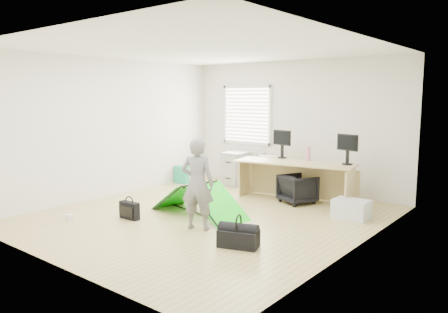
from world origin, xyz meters
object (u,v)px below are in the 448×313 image
Objects in this scene: monitor_right at (348,154)px; office_chair at (298,189)px; storage_crate at (351,209)px; laptop_bag at (130,210)px; duffel_bag at (238,238)px; kite at (199,199)px; person at (198,184)px; monitor_left at (282,148)px; thermos at (308,153)px; desk at (294,182)px; filing_cabinet at (237,168)px.

monitor_right is 0.71× the size of office_chair.
monitor_right is 1.15m from storage_crate.
monitor_right is at bearing 49.98° from laptop_bag.
storage_crate is at bearing 56.22° from duffel_bag.
office_chair is 1.96m from kite.
person reaches higher than monitor_right.
office_chair is at bearing 57.33° from laptop_bag.
monitor_left is 2.73m from person.
duffel_bag is at bearing -0.66° from laptop_bag.
storage_crate is (1.18, -0.73, -0.74)m from thermos.
laptop_bag is (-1.47, -2.69, -0.24)m from desk.
filing_cabinet is 1.96× the size of laptop_bag.
kite is at bearing 131.26° from duffel_bag.
kite is at bearing 50.19° from laptop_bag.
monitor_left is at bearing 135.26° from desk.
monitor_left is (-0.45, 0.31, 0.58)m from desk.
laptop_bag is (-1.02, -2.99, -0.82)m from monitor_left.
duffel_bag is (1.14, -2.96, -0.84)m from monitor_left.
laptop_bag reaches higher than duffel_bag.
filing_cabinet is at bearing -85.58° from person.
filing_cabinet is 2.79m from monitor_right.
person is 2.57m from storage_crate.
thermos reaches higher than laptop_bag.
thermos is 0.73× the size of laptop_bag.
filing_cabinet is 2.65m from kite.
monitor_left is 3.27m from laptop_bag.
monitor_left is 1.02× the size of monitor_right.
monitor_left reaches higher than filing_cabinet.
kite is (1.04, -2.43, -0.11)m from filing_cabinet.
thermos is 0.47× the size of office_chair.
desk is 3.78× the size of office_chair.
thermos is (0.12, 0.31, 0.51)m from desk.
kite is 2.50m from storage_crate.
monitor_right reaches higher than thermos.
desk is at bearing -110.83° from thermos.
person is (-0.25, -2.40, 0.31)m from desk.
storage_crate is (3.11, -1.05, -0.21)m from filing_cabinet.
thermos reaches higher than storage_crate.
laptop_bag is at bearing 82.42° from office_chair.
monitor_right is at bearing -0.53° from thermos.
office_chair is 3.08m from laptop_bag.
filing_cabinet is 2.70× the size of thermos.
storage_crate is at bearing -47.96° from monitor_right.
storage_crate reaches higher than laptop_bag.
monitor_left is 0.25× the size of kite.
thermos is at bearing 148.33° from storage_crate.
office_chair is (-0.79, -0.36, -0.69)m from monitor_right.
office_chair reaches higher than kite.
desk is at bearing -23.33° from monitor_left.
thermos is at bearing 60.41° from laptop_bag.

